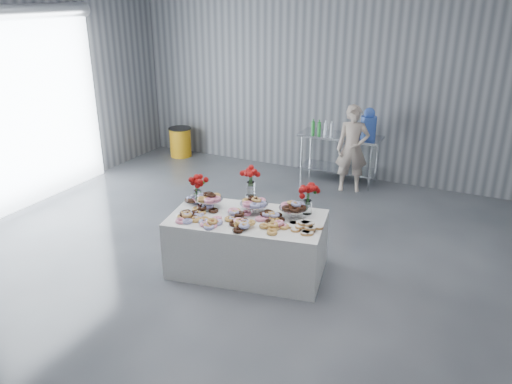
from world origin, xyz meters
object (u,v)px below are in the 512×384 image
(display_table, at_px, (247,244))
(trash_barrel, at_px, (180,142))
(prep_table, at_px, (339,150))
(water_jug, at_px, (368,125))
(person, at_px, (352,149))

(display_table, distance_m, trash_barrel, 5.06)
(display_table, xyz_separation_m, prep_table, (0.06, 3.66, 0.24))
(water_jug, bearing_deg, prep_table, 180.00)
(display_table, xyz_separation_m, trash_barrel, (-3.49, 3.66, -0.06))
(person, relative_size, trash_barrel, 2.46)
(display_table, xyz_separation_m, person, (0.39, 3.33, 0.40))
(display_table, relative_size, water_jug, 3.43)
(trash_barrel, bearing_deg, person, -4.94)
(prep_table, height_order, person, person)
(prep_table, relative_size, person, 0.97)
(water_jug, relative_size, trash_barrel, 0.88)
(water_jug, bearing_deg, display_table, -98.65)
(water_jug, distance_m, trash_barrel, 4.13)
(display_table, xyz_separation_m, water_jug, (0.56, 3.66, 0.77))
(prep_table, relative_size, trash_barrel, 2.38)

